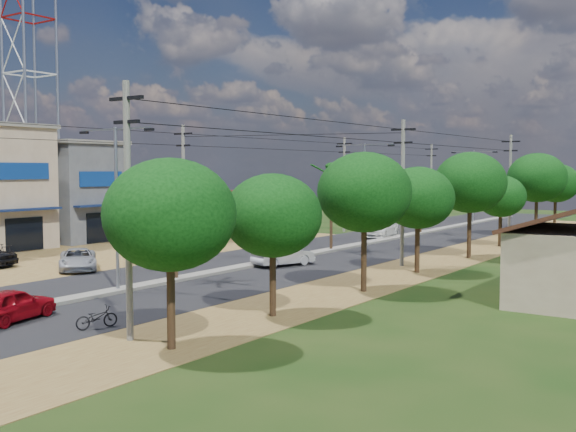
% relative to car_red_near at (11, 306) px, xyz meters
% --- Properties ---
extents(ground, '(160.00, 160.00, 0.00)m').
position_rel_car_red_near_xyz_m(ground, '(-1.50, 6.70, -0.66)').
color(ground, black).
rests_on(ground, ground).
extents(road, '(12.00, 110.00, 0.04)m').
position_rel_car_red_near_xyz_m(road, '(-1.50, 21.70, -0.64)').
color(road, black).
rests_on(road, ground).
extents(median, '(1.00, 90.00, 0.18)m').
position_rel_car_red_near_xyz_m(median, '(-1.50, 24.70, -0.57)').
color(median, '#605E56').
rests_on(median, ground).
extents(dirt_lot_west, '(18.00, 46.00, 0.04)m').
position_rel_car_red_near_xyz_m(dirt_lot_west, '(-16.50, 14.70, -0.64)').
color(dirt_lot_west, brown).
rests_on(dirt_lot_west, ground).
extents(dirt_shoulder_east, '(5.00, 90.00, 0.03)m').
position_rel_car_red_near_xyz_m(dirt_shoulder_east, '(7.00, 21.70, -0.65)').
color(dirt_shoulder_east, brown).
rests_on(dirt_shoulder_east, ground).
extents(shophouse_grey, '(9.00, 6.40, 8.30)m').
position_rel_car_red_near_xyz_m(shophouse_grey, '(-23.48, 20.70, 3.50)').
color(shophouse_grey, '#494C50').
rests_on(shophouse_grey, ground).
extents(low_shed, '(10.40, 10.40, 3.95)m').
position_rel_car_red_near_xyz_m(low_shed, '(-22.50, 30.70, 1.30)').
color(low_shed, '#605E56').
rests_on(low_shed, ground).
extents(telecom_tower, '(3.80, 3.80, 43.00)m').
position_rel_car_red_near_xyz_m(telecom_tower, '(-28.50, 20.70, 18.45)').
color(telecom_tower, gray).
rests_on(telecom_tower, ground).
extents(tree_east_a, '(4.40, 4.40, 6.37)m').
position_rel_car_red_near_xyz_m(tree_east_a, '(8.00, 0.70, 3.83)').
color(tree_east_a, black).
rests_on(tree_east_a, ground).
extents(tree_east_b, '(4.00, 4.00, 5.83)m').
position_rel_car_red_near_xyz_m(tree_east_b, '(7.80, 6.70, 3.45)').
color(tree_east_b, black).
rests_on(tree_east_b, ground).
extents(tree_east_c, '(4.60, 4.60, 6.83)m').
position_rel_car_red_near_xyz_m(tree_east_c, '(8.20, 13.70, 4.20)').
color(tree_east_c, black).
rests_on(tree_east_c, ground).
extents(tree_east_d, '(4.20, 4.20, 6.13)m').
position_rel_car_red_near_xyz_m(tree_east_d, '(7.90, 20.70, 3.68)').
color(tree_east_d, black).
rests_on(tree_east_d, ground).
extents(tree_east_e, '(4.80, 4.80, 7.14)m').
position_rel_car_red_near_xyz_m(tree_east_e, '(8.10, 28.70, 4.43)').
color(tree_east_e, black).
rests_on(tree_east_e, ground).
extents(tree_east_f, '(3.80, 3.80, 5.52)m').
position_rel_car_red_near_xyz_m(tree_east_f, '(7.70, 36.70, 3.23)').
color(tree_east_f, black).
rests_on(tree_east_f, ground).
extents(tree_east_g, '(5.00, 5.00, 7.38)m').
position_rel_car_red_near_xyz_m(tree_east_g, '(8.30, 44.70, 4.58)').
color(tree_east_g, black).
rests_on(tree_east_g, ground).
extents(tree_east_h, '(4.40, 4.40, 6.52)m').
position_rel_car_red_near_xyz_m(tree_east_h, '(8.00, 52.70, 3.98)').
color(tree_east_h, black).
rests_on(tree_east_h, ground).
extents(palm_median_near, '(2.00, 2.00, 6.15)m').
position_rel_car_red_near_xyz_m(palm_median_near, '(-1.50, 10.70, 4.87)').
color(palm_median_near, black).
rests_on(palm_median_near, ground).
extents(palm_median_mid, '(2.00, 2.00, 6.55)m').
position_rel_car_red_near_xyz_m(palm_median_mid, '(-1.50, 26.70, 5.24)').
color(palm_median_mid, black).
rests_on(palm_median_mid, ground).
extents(palm_median_far, '(2.00, 2.00, 5.85)m').
position_rel_car_red_near_xyz_m(palm_median_far, '(-1.50, 42.70, 4.60)').
color(palm_median_far, black).
rests_on(palm_median_far, ground).
extents(streetlight_near, '(5.10, 0.18, 8.00)m').
position_rel_car_red_near_xyz_m(streetlight_near, '(-1.50, 6.70, 4.12)').
color(streetlight_near, gray).
rests_on(streetlight_near, ground).
extents(streetlight_mid, '(5.10, 0.18, 8.00)m').
position_rel_car_red_near_xyz_m(streetlight_mid, '(-1.50, 31.70, 4.12)').
color(streetlight_mid, gray).
rests_on(streetlight_mid, ground).
extents(streetlight_far, '(5.10, 0.18, 8.00)m').
position_rel_car_red_near_xyz_m(streetlight_far, '(-1.50, 56.70, 4.12)').
color(streetlight_far, gray).
rests_on(streetlight_far, ground).
extents(utility_pole_w_b, '(1.60, 0.24, 9.00)m').
position_rel_car_red_near_xyz_m(utility_pole_w_b, '(-8.50, 18.70, 4.09)').
color(utility_pole_w_b, '#605E56').
rests_on(utility_pole_w_b, ground).
extents(utility_pole_w_c, '(1.60, 0.24, 9.00)m').
position_rel_car_red_near_xyz_m(utility_pole_w_c, '(-8.50, 40.70, 4.09)').
color(utility_pole_w_c, '#605E56').
rests_on(utility_pole_w_c, ground).
extents(utility_pole_w_d, '(1.60, 0.24, 9.00)m').
position_rel_car_red_near_xyz_m(utility_pole_w_d, '(-8.50, 61.70, 4.09)').
color(utility_pole_w_d, '#605E56').
rests_on(utility_pole_w_d, ground).
extents(utility_pole_e_a, '(1.60, 0.24, 9.00)m').
position_rel_car_red_near_xyz_m(utility_pole_e_a, '(6.00, 0.70, 4.09)').
color(utility_pole_e_a, '#605E56').
rests_on(utility_pole_e_a, ground).
extents(utility_pole_e_b, '(1.60, 0.24, 9.00)m').
position_rel_car_red_near_xyz_m(utility_pole_e_b, '(6.00, 22.70, 4.09)').
color(utility_pole_e_b, '#605E56').
rests_on(utility_pole_e_b, ground).
extents(utility_pole_e_c, '(1.60, 0.24, 9.00)m').
position_rel_car_red_near_xyz_m(utility_pole_e_c, '(6.00, 44.70, 4.09)').
color(utility_pole_e_c, '#605E56').
rests_on(utility_pole_e_c, ground).
extents(car_red_near, '(2.44, 4.14, 1.32)m').
position_rel_car_red_near_xyz_m(car_red_near, '(0.00, 0.00, 0.00)').
color(car_red_near, maroon).
rests_on(car_red_near, ground).
extents(car_silver_mid, '(2.61, 4.25, 1.32)m').
position_rel_car_red_near_xyz_m(car_silver_mid, '(0.00, 18.50, -0.00)').
color(car_silver_mid, '#AAACB3').
rests_on(car_silver_mid, ground).
extents(car_white_far, '(2.50, 5.13, 1.44)m').
position_rel_car_red_near_xyz_m(car_white_far, '(-3.00, 37.70, 0.06)').
color(car_white_far, silver).
rests_on(car_white_far, ground).
extents(car_parked_silver, '(4.82, 4.42, 1.25)m').
position_rel_car_red_near_xyz_m(car_parked_silver, '(-9.00, 10.19, -0.04)').
color(car_parked_silver, '#AAACB3').
rests_on(car_parked_silver, ground).
extents(moto_rider_east, '(1.05, 1.68, 0.83)m').
position_rel_car_red_near_xyz_m(moto_rider_east, '(3.70, 1.13, -0.24)').
color(moto_rider_east, black).
rests_on(moto_rider_east, ground).
extents(moto_rider_west_a, '(0.75, 1.74, 0.89)m').
position_rel_car_red_near_xyz_m(moto_rider_west_a, '(-4.37, 24.11, -0.22)').
color(moto_rider_west_a, black).
rests_on(moto_rider_west_a, ground).
extents(moto_rider_west_b, '(0.62, 1.62, 0.95)m').
position_rel_car_red_near_xyz_m(moto_rider_west_b, '(-4.92, 38.42, -0.19)').
color(moto_rider_west_b, black).
rests_on(moto_rider_west_b, ground).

